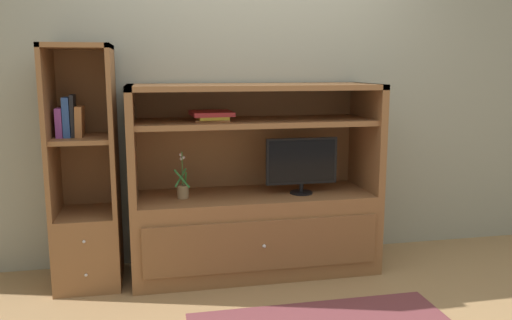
{
  "coord_description": "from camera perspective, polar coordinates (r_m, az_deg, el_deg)",
  "views": [
    {
      "loc": [
        -0.72,
        -3.09,
        1.45
      ],
      "look_at": [
        0.0,
        0.35,
        0.81
      ],
      "focal_mm": 36.3,
      "sensor_mm": 36.0,
      "label": 1
    }
  ],
  "objects": [
    {
      "name": "potted_plant",
      "position": [
        3.57,
        -8.07,
        -3.16
      ],
      "size": [
        0.11,
        0.09,
        0.32
      ],
      "color": "#8C7251",
      "rests_on": "media_console"
    },
    {
      "name": "ground_plane",
      "position": [
        3.49,
        1.21,
        -14.3
      ],
      "size": [
        8.0,
        8.0,
        0.0
      ],
      "primitive_type": "plane",
      "color": "#99754C"
    },
    {
      "name": "bookshelf_tall",
      "position": [
        3.65,
        -18.13,
        -4.85
      ],
      "size": [
        0.42,
        0.49,
        1.59
      ],
      "color": "brown",
      "rests_on": "ground_plane"
    },
    {
      "name": "tv_monitor",
      "position": [
        3.64,
        5.06,
        -0.37
      ],
      "size": [
        0.51,
        0.16,
        0.4
      ],
      "color": "black",
      "rests_on": "media_console"
    },
    {
      "name": "magazine_stack",
      "position": [
        3.54,
        -4.95,
        4.91
      ],
      "size": [
        0.29,
        0.31,
        0.06
      ],
      "color": "#A56638",
      "rests_on": "media_console"
    },
    {
      "name": "media_console",
      "position": [
        3.71,
        -0.18,
        -5.62
      ],
      "size": [
        1.72,
        0.62,
        1.33
      ],
      "color": "brown",
      "rests_on": "ground_plane"
    },
    {
      "name": "painted_rear_wall",
      "position": [
        3.91,
        -1.21,
        9.51
      ],
      "size": [
        6.0,
        0.1,
        2.8
      ],
      "primitive_type": "cube",
      "color": "gray",
      "rests_on": "ground_plane"
    },
    {
      "name": "upright_book_row",
      "position": [
        3.54,
        -19.78,
        4.24
      ],
      "size": [
        0.17,
        0.18,
        0.27
      ],
      "color": "purple",
      "rests_on": "bookshelf_tall"
    }
  ]
}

